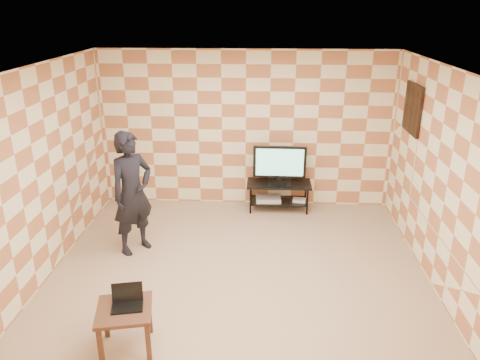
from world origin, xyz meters
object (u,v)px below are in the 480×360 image
side_table (125,316)px  tv (280,163)px  tv_stand (279,190)px  person (132,193)px

side_table → tv: bearing=65.3°
tv_stand → tv: 0.49m
tv_stand → side_table: (-1.66, -3.62, 0.04)m
tv → side_table: tv is taller
tv_stand → person: (-2.11, -1.53, 0.52)m
tv → tv_stand: bearing=91.0°
tv_stand → tv: tv is taller
tv → person: 2.60m
tv → side_table: bearing=-114.7°
tv → side_table: size_ratio=1.37×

